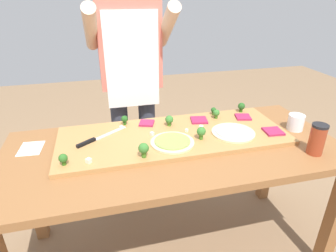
% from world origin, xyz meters
% --- Properties ---
extents(ground_plane, '(8.00, 8.00, 0.00)m').
position_xyz_m(ground_plane, '(0.00, 0.00, 0.00)').
color(ground_plane, '#896B4C').
extents(prep_table, '(1.76, 0.77, 0.76)m').
position_xyz_m(prep_table, '(0.00, 0.00, 0.66)').
color(prep_table, brown).
rests_on(prep_table, ground).
extents(cutting_board, '(1.25, 0.49, 0.02)m').
position_xyz_m(cutting_board, '(0.02, 0.09, 0.77)').
color(cutting_board, '#B27F47').
rests_on(cutting_board, prep_table).
extents(chefs_knife, '(0.27, 0.20, 0.02)m').
position_xyz_m(chefs_knife, '(-0.40, 0.13, 0.79)').
color(chefs_knife, '#B7BABF').
rests_on(chefs_knife, cutting_board).
extents(pizza_whole_pesto_green, '(0.23, 0.23, 0.02)m').
position_xyz_m(pizza_whole_pesto_green, '(-0.02, -0.01, 0.79)').
color(pizza_whole_pesto_green, beige).
rests_on(pizza_whole_pesto_green, cutting_board).
extents(pizza_whole_cheese_artichoke, '(0.24, 0.24, 0.02)m').
position_xyz_m(pizza_whole_cheese_artichoke, '(0.34, 0.02, 0.79)').
color(pizza_whole_cheese_artichoke, beige).
rests_on(pizza_whole_cheese_artichoke, cutting_board).
extents(pizza_slice_near_right, '(0.11, 0.11, 0.01)m').
position_xyz_m(pizza_slice_near_right, '(0.21, 0.22, 0.79)').
color(pizza_slice_near_right, '#9E234C').
rests_on(pizza_slice_near_right, cutting_board).
extents(pizza_slice_near_left, '(0.11, 0.11, 0.01)m').
position_xyz_m(pizza_slice_near_left, '(0.49, 0.20, 0.79)').
color(pizza_slice_near_left, '#9E234C').
rests_on(pizza_slice_near_left, cutting_board).
extents(pizza_slice_far_right, '(0.11, 0.11, 0.01)m').
position_xyz_m(pizza_slice_far_right, '(-0.10, 0.26, 0.79)').
color(pizza_slice_far_right, '#9E234C').
rests_on(pizza_slice_far_right, cutting_board).
extents(pizza_slice_center, '(0.11, 0.11, 0.01)m').
position_xyz_m(pizza_slice_center, '(0.56, -0.02, 0.79)').
color(pizza_slice_center, '#9E234C').
rests_on(pizza_slice_center, cutting_board).
extents(broccoli_floret_back_left, '(0.04, 0.04, 0.06)m').
position_xyz_m(broccoli_floret_back_left, '(0.33, 0.23, 0.81)').
color(broccoli_floret_back_left, '#3F7220').
rests_on(broccoli_floret_back_left, cutting_board).
extents(broccoli_floret_center_right, '(0.05, 0.05, 0.07)m').
position_xyz_m(broccoli_floret_center_right, '(0.14, -0.00, 0.82)').
color(broccoli_floret_center_right, '#3F7220').
rests_on(broccoli_floret_center_right, cutting_board).
extents(broccoli_floret_front_left, '(0.04, 0.04, 0.06)m').
position_xyz_m(broccoli_floret_front_left, '(-0.55, -0.08, 0.81)').
color(broccoli_floret_front_left, '#366618').
rests_on(broccoli_floret_front_left, cutting_board).
extents(broccoli_floret_back_mid, '(0.05, 0.05, 0.06)m').
position_xyz_m(broccoli_floret_back_mid, '(0.02, 0.20, 0.82)').
color(broccoli_floret_back_mid, '#3F7220').
rests_on(broccoli_floret_back_mid, cutting_board).
extents(broccoli_floret_front_right, '(0.04, 0.04, 0.06)m').
position_xyz_m(broccoli_floret_front_right, '(-0.23, 0.28, 0.81)').
color(broccoli_floret_front_right, '#2C5915').
rests_on(broccoli_floret_front_right, cutting_board).
extents(broccoli_floret_center_left, '(0.05, 0.05, 0.07)m').
position_xyz_m(broccoli_floret_center_left, '(-0.18, -0.10, 0.82)').
color(broccoli_floret_center_left, '#3F7220').
rests_on(broccoli_floret_center_left, cutting_board).
extents(broccoli_floret_back_right, '(0.03, 0.03, 0.05)m').
position_xyz_m(broccoli_floret_back_right, '(0.33, 0.29, 0.81)').
color(broccoli_floret_back_right, '#2C5915').
rests_on(broccoli_floret_back_right, cutting_board).
extents(broccoli_floret_front_mid, '(0.04, 0.04, 0.06)m').
position_xyz_m(broccoli_floret_front_mid, '(0.53, 0.29, 0.82)').
color(broccoli_floret_front_mid, '#2C5915').
rests_on(broccoli_floret_front_mid, cutting_board).
extents(cheese_crumble_a, '(0.03, 0.03, 0.02)m').
position_xyz_m(cheese_crumble_a, '(-0.44, -0.09, 0.79)').
color(cheese_crumble_a, silver).
rests_on(cheese_crumble_a, cutting_board).
extents(cheese_crumble_b, '(0.02, 0.02, 0.02)m').
position_xyz_m(cheese_crumble_b, '(-0.25, 0.23, 0.79)').
color(cheese_crumble_b, white).
rests_on(cheese_crumble_b, cutting_board).
extents(cheese_crumble_c, '(0.03, 0.03, 0.02)m').
position_xyz_m(cheese_crumble_c, '(0.19, 0.11, 0.79)').
color(cheese_crumble_c, silver).
rests_on(cheese_crumble_c, cutting_board).
extents(cheese_crumble_d, '(0.02, 0.02, 0.01)m').
position_xyz_m(cheese_crumble_d, '(0.10, 0.10, 0.79)').
color(cheese_crumble_d, white).
rests_on(cheese_crumble_d, cutting_board).
extents(cheese_crumble_e, '(0.02, 0.02, 0.02)m').
position_xyz_m(cheese_crumble_e, '(-0.10, 0.11, 0.79)').
color(cheese_crumble_e, white).
rests_on(cheese_crumble_e, cutting_board).
extents(flour_cup, '(0.09, 0.09, 0.09)m').
position_xyz_m(flour_cup, '(0.74, 0.02, 0.80)').
color(flour_cup, white).
rests_on(flour_cup, prep_table).
extents(sauce_jar, '(0.08, 0.08, 0.16)m').
position_xyz_m(sauce_jar, '(0.66, -0.24, 0.84)').
color(sauce_jar, '#99381E').
rests_on(sauce_jar, prep_table).
extents(recipe_note, '(0.12, 0.15, 0.00)m').
position_xyz_m(recipe_note, '(-0.73, 0.16, 0.76)').
color(recipe_note, white).
rests_on(recipe_note, prep_table).
extents(cook_center, '(0.54, 0.39, 1.67)m').
position_xyz_m(cook_center, '(-0.13, 0.64, 1.00)').
color(cook_center, '#333847').
rests_on(cook_center, ground).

